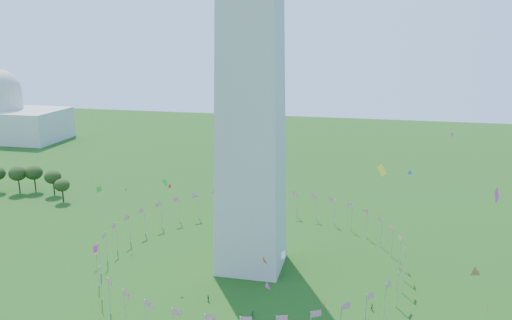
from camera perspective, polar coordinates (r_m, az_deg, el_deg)
The scene contains 4 objects.
flag_ring at distance 137.58m, azimuth -0.52°, elevation -10.23°, with size 80.24×80.24×9.00m.
capitol_building at distance 329.13m, azimuth -27.01°, elevation 6.07°, with size 70.00×35.00×46.00m, color beige, non-canonical shape.
kites_aloft at distance 103.60m, azimuth 3.10°, elevation -9.87°, with size 93.73×77.64×40.04m.
tree_line_west at distance 219.86m, azimuth -26.69°, elevation -2.04°, with size 55.38×14.99×13.00m.
Camera 1 is at (28.38, -71.78, 61.88)m, focal length 35.00 mm.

